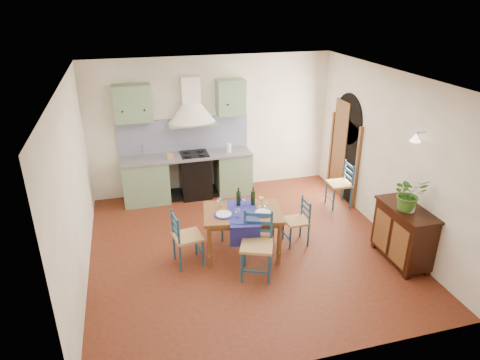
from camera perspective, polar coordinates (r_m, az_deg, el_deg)
name	(u,v)px	position (r m, az deg, el deg)	size (l,w,h in m)	color
floor	(245,247)	(7.24, 0.71, -8.99)	(5.00, 5.00, 0.00)	#491A0F
back_wall	(192,147)	(8.71, -6.39, 4.45)	(5.00, 0.96, 2.80)	white
right_wall	(379,153)	(7.85, 18.00, 3.41)	(0.26, 5.00, 2.80)	white
left_wall	(74,188)	(6.42, -21.23, -1.06)	(0.04, 5.00, 2.80)	white
ceiling	(246,78)	(6.18, 0.85, 13.40)	(5.00, 5.00, 0.01)	silver
dining_table	(243,216)	(6.74, 0.41, -4.88)	(1.34, 1.05, 1.09)	brown
chair_near	(257,245)	(6.37, 2.28, -8.60)	(0.60, 0.60, 0.99)	navy
chair_far	(231,216)	(7.31, -1.15, -4.78)	(0.45, 0.45, 0.81)	navy
chair_left	(186,237)	(6.67, -7.25, -7.61)	(0.47, 0.47, 0.90)	navy
chair_right	(298,221)	(7.23, 7.72, -5.43)	(0.38, 0.38, 0.80)	navy
chair_spare	(341,184)	(8.61, 13.30, -0.52)	(0.44, 0.44, 0.90)	navy
sideboard	(403,233)	(7.12, 20.95, -6.56)	(0.50, 1.05, 0.94)	black
potted_plant	(409,194)	(6.76, 21.63, -1.71)	(0.48, 0.41, 0.53)	#386920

